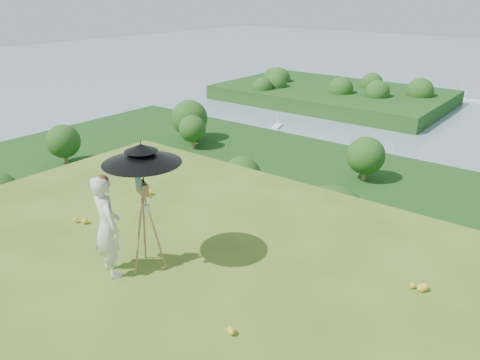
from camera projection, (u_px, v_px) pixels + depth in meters
The scene contains 6 objects.
peninsula at pixel (332, 88), 172.75m from camera, with size 90.00×60.00×12.00m, color #0E3610, non-canonical shape.
wildflowers at pixel (112, 359), 5.97m from camera, with size 10.00×10.50×0.12m, color gold, non-canonical shape.
painter at pixel (107, 226), 7.58m from camera, with size 0.64×0.42×1.77m, color beige.
field_easel at pixel (145, 222), 7.76m from camera, with size 0.65×0.65×1.72m, color #96623F, non-canonical shape.
sun_umbrella at pixel (142, 167), 7.40m from camera, with size 1.26×1.26×0.85m, color black, non-canonical shape.
painter_cap at pixel (101, 179), 7.27m from camera, with size 0.22×0.26×0.10m, color #C66C72, non-canonical shape.
Camera 1 is at (4.16, -2.43, 4.43)m, focal length 35.00 mm.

